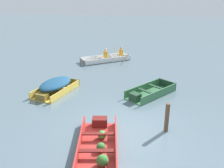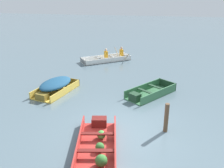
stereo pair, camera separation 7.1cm
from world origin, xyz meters
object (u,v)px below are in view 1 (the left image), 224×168
(dinghy_red_foreground, at_px, (99,144))
(rowboat_white_with_crew, at_px, (108,58))
(skiff_green_near_moored, at_px, (149,93))
(mooring_post, at_px, (167,118))
(skiff_yellow_mid_moored, at_px, (55,85))

(dinghy_red_foreground, height_order, rowboat_white_with_crew, rowboat_white_with_crew)
(skiff_green_near_moored, xyz_separation_m, rowboat_white_with_crew, (-3.04, 5.67, 0.03))
(dinghy_red_foreground, bearing_deg, skiff_green_near_moored, 72.24)
(skiff_green_near_moored, bearing_deg, dinghy_red_foreground, -107.76)
(dinghy_red_foreground, height_order, skiff_green_near_moored, same)
(mooring_post, bearing_deg, skiff_yellow_mid_moored, 152.80)
(skiff_green_near_moored, height_order, skiff_yellow_mid_moored, skiff_yellow_mid_moored)
(skiff_yellow_mid_moored, relative_size, mooring_post, 2.45)
(rowboat_white_with_crew, distance_m, mooring_post, 9.55)
(skiff_yellow_mid_moored, bearing_deg, mooring_post, -27.20)
(dinghy_red_foreground, xyz_separation_m, skiff_yellow_mid_moored, (-3.09, 4.09, 0.23))
(skiff_green_near_moored, relative_size, mooring_post, 2.50)
(dinghy_red_foreground, bearing_deg, rowboat_white_with_crew, 98.93)
(dinghy_red_foreground, xyz_separation_m, skiff_green_near_moored, (1.44, 4.51, 0.00))
(skiff_green_near_moored, distance_m, rowboat_white_with_crew, 6.44)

